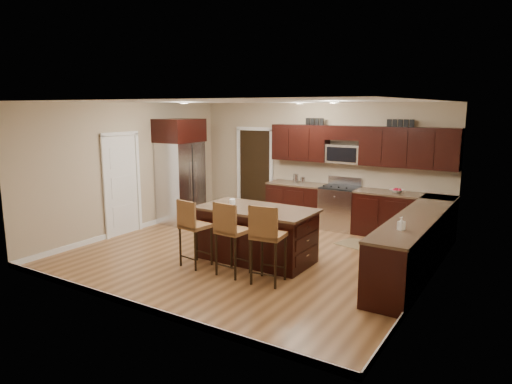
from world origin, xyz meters
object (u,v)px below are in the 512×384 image
Objects in this scene: range at (339,208)px; refrigerator at (180,170)px; stool_mid at (230,230)px; stool_left at (192,225)px; stool_right at (267,235)px; island at (256,236)px.

refrigerator is at bearing -157.75° from range.
stool_mid is 3.67m from refrigerator.
stool_right reaches higher than stool_left.
stool_mid is at bearing -36.87° from refrigerator.
refrigerator is (-2.15, 2.18, 0.50)m from stool_left.
island is 3.25m from refrigerator.
stool_left is at bearing 172.77° from stool_right.
stool_mid is 0.97× the size of stool_right.
refrigerator is (-3.57, 2.19, 0.45)m from stool_right.
island is 1.71× the size of stool_mid.
refrigerator reaches higher than stool_mid.
stool_right is at bearing -85.65° from range.
stool_mid is (0.76, -0.00, 0.03)m from stool_left.
refrigerator is at bearing 155.03° from island.
refrigerator reaches higher than range.
range is 0.47× the size of refrigerator.
island is 1.77× the size of stool_left.
refrigerator is at bearing 141.48° from stool_right.
refrigerator reaches higher than stool_left.
stool_left is at bearing -107.99° from range.
stool_mid reaches higher than range.
island is at bearing 122.69° from stool_right.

